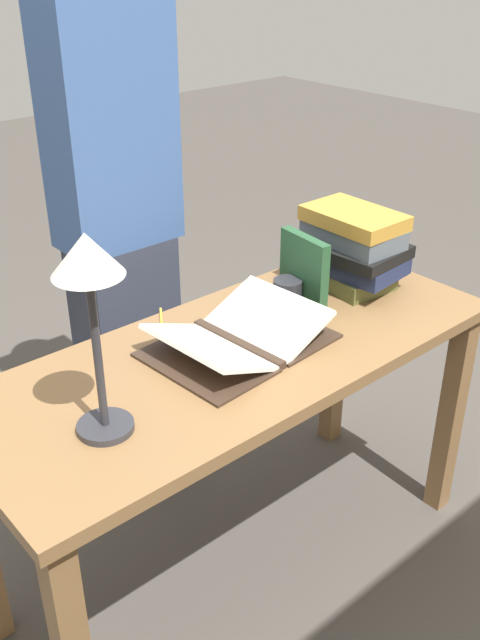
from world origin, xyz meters
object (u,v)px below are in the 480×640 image
open_book (239,338)px  person_reader (119,228)px  reading_lamp (89,282)px  book_standing_upright (304,272)px  pencil (161,323)px  coffee_mug (288,294)px  book_stack_tall (352,248)px

open_book → person_reader: bearing=-97.8°
reading_lamp → person_reader: (-0.49, -0.69, -0.22)m
book_standing_upright → pencil: 0.42m
coffee_mug → book_stack_tall: bearing=178.0°
pencil → person_reader: bearing=-107.5°
book_standing_upright → pencil: bearing=-19.2°
reading_lamp → pencil: 0.59m
book_stack_tall → pencil: 0.61m
open_book → coffee_mug: coffee_mug is taller
open_book → book_stack_tall: bearing=-177.1°
person_reader → book_stack_tall: bearing=-50.8°
coffee_mug → pencil: (0.32, -0.16, -0.04)m
book_stack_tall → book_standing_upright: book_stack_tall is taller
book_stack_tall → coffee_mug: (0.25, -0.01, -0.07)m
open_book → reading_lamp: bearing=5.7°
open_book → book_standing_upright: bearing=-173.3°
pencil → book_standing_upright: bearing=154.3°
book_stack_tall → book_standing_upright: (0.21, 0.01, -0.01)m
book_stack_tall → pencil: (0.57, -0.17, -0.12)m
open_book → reading_lamp: size_ratio=1.06×
person_reader → coffee_mug: bearing=-69.8°
book_standing_upright → reading_lamp: bearing=16.6°
book_standing_upright → person_reader: size_ratio=0.12×
book_stack_tall → pencil: book_stack_tall is taller
person_reader → open_book: bearing=-93.8°
reading_lamp → coffee_mug: 0.76m
reading_lamp → coffee_mug: bearing=-168.0°
coffee_mug → pencil: 0.36m
book_standing_upright → pencil: (0.37, -0.18, -0.10)m
reading_lamp → person_reader: size_ratio=0.25×
reading_lamp → pencil: bearing=-139.9°
book_stack_tall → reading_lamp: bearing=8.3°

